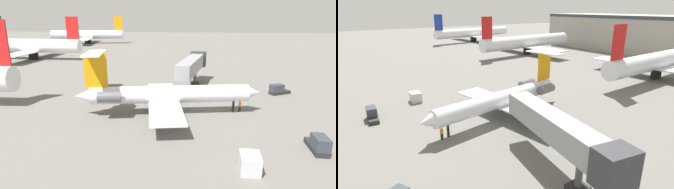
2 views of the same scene
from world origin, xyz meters
TOP-DOWN VIEW (x-y plane):
  - ground_plane at (0.00, 0.00)m, footprint 400.00×400.00m
  - regional_jet at (-1.63, 6.53)m, footprint 20.55×27.17m
  - jet_bridge at (14.72, 2.25)m, footprint 18.17×6.19m
  - ground_crew_marshaller at (0.27, -4.86)m, footprint 0.32×0.43m
  - baggage_tug_lead at (-12.20, -11.13)m, footprint 4.08×1.64m
  - cargo_container_uld at (-16.81, -3.00)m, footprint 2.51×2.01m
  - parked_airliner_west_end at (-91.97, 49.36)m, footprint 35.44×41.87m
  - parked_airliner_west_mid at (-46.59, 47.53)m, footprint 34.19×40.49m
  - parked_airliner_centre at (-0.20, 49.96)m, footprint 33.21×39.47m

SIDE VIEW (x-z plane):
  - ground_plane at x=0.00m, z-range -0.10..0.00m
  - baggage_tug_lead at x=-12.20m, z-range -0.11..1.79m
  - ground_crew_marshaller at x=0.27m, z-range 0.01..1.70m
  - cargo_container_uld at x=-16.81m, z-range 0.00..1.75m
  - regional_jet at x=-1.63m, z-range -1.49..7.71m
  - parked_airliner_centre at x=-0.20m, z-range -2.41..11.12m
  - parked_airliner_west_end at x=-91.97m, z-range -2.41..11.13m
  - parked_airliner_west_mid at x=-46.59m, z-range -2.40..11.37m
  - jet_bridge at x=14.72m, z-range 1.50..7.87m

